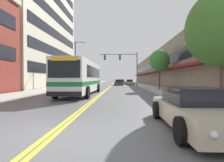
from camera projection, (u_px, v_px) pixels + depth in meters
name	position (u px, v px, depth m)	size (l,w,h in m)	color
ground_plane	(112.00, 85.00, 41.91)	(240.00, 240.00, 0.00)	#565659
sidewalk_left	(82.00, 85.00, 42.24)	(3.48, 106.00, 0.17)	#B2ADA5
sidewalk_right	(142.00, 85.00, 41.57)	(3.48, 106.00, 0.17)	#B2ADA5
centre_line	(112.00, 85.00, 41.91)	(0.34, 106.00, 0.01)	yellow
office_tower_left	(25.00, 19.00, 31.31)	(12.08, 21.99, 24.67)	beige
storefront_row_right	(168.00, 70.00, 41.25)	(9.10, 68.00, 7.24)	gray
city_bus	(82.00, 77.00, 17.47)	(2.85, 11.04, 3.14)	silver
car_slate_blue_parked_left_near	(87.00, 84.00, 33.47)	(2.06, 4.16, 1.27)	#475675
car_champagne_parked_right_foreground	(196.00, 109.00, 5.53)	(2.14, 4.59, 1.29)	beige
car_beige_parked_right_mid	(130.00, 82.00, 45.52)	(2.06, 4.50, 1.31)	#BCAD89
car_red_moving_lead	(122.00, 82.00, 56.03)	(2.08, 4.49, 1.29)	maroon
car_charcoal_moving_second	(119.00, 81.00, 62.86)	(2.06, 4.91, 1.26)	#232328
car_dark_grey_moving_third	(119.00, 83.00, 40.67)	(2.09, 4.15, 1.33)	#38383D
traffic_signal_mast	(124.00, 62.00, 33.63)	(7.39, 0.38, 6.60)	#47474C
street_lamp_left_far	(77.00, 61.00, 28.23)	(1.83, 0.28, 7.59)	#47474C
street_tree_right_near	(222.00, 28.00, 9.24)	(3.70, 3.70, 6.11)	brown
street_tree_right_mid	(159.00, 61.00, 23.21)	(2.63, 2.63, 5.26)	brown
fire_hydrant	(172.00, 91.00, 13.49)	(0.35, 0.27, 0.82)	#B7B7BC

